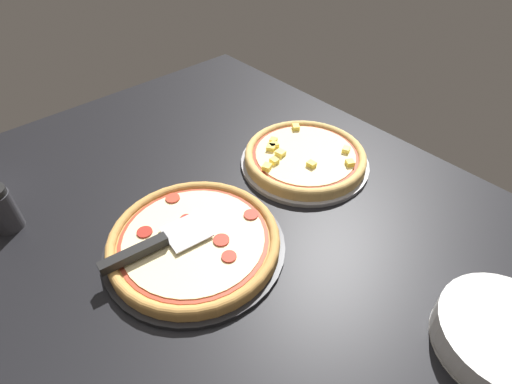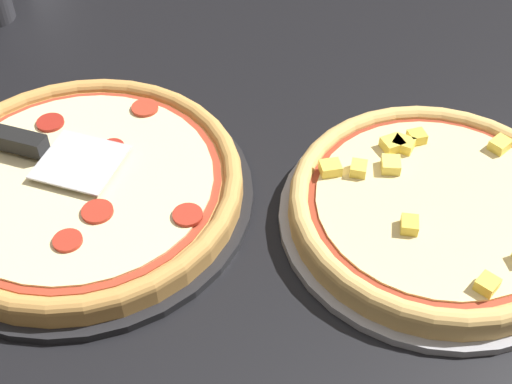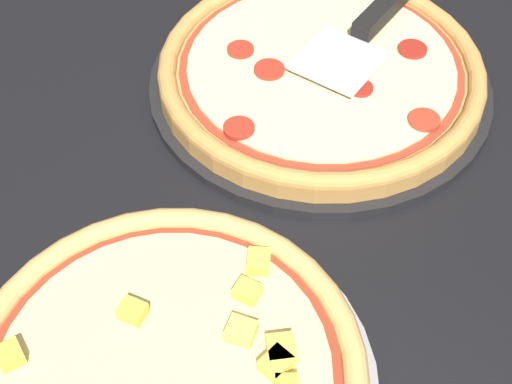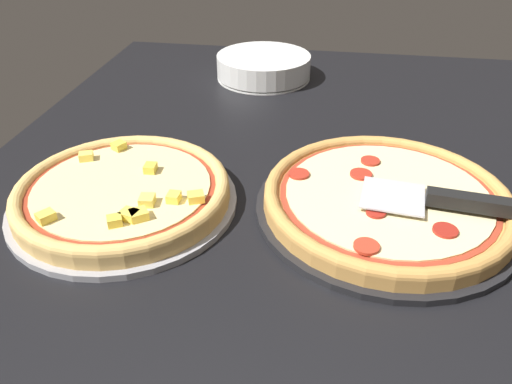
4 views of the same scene
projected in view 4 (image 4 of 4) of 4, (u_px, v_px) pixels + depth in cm
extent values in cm
cube|color=black|center=(324.00, 213.00, 76.81)|extent=(150.50, 117.63, 3.60)
cylinder|color=black|center=(388.00, 210.00, 73.70)|extent=(38.25, 38.25, 1.00)
cylinder|color=#C68E47|center=(389.00, 201.00, 72.89)|extent=(35.95, 35.95, 1.94)
torus|color=#C68E47|center=(390.00, 196.00, 72.36)|extent=(35.95, 35.95, 2.08)
cylinder|color=#A33823|center=(390.00, 195.00, 72.32)|extent=(31.25, 31.25, 0.15)
cylinder|color=beige|center=(390.00, 195.00, 72.25)|extent=(29.48, 29.48, 0.40)
cylinder|color=#AD2D1E|center=(364.00, 174.00, 76.23)|extent=(3.37, 3.37, 0.40)
cylinder|color=maroon|center=(379.00, 213.00, 67.83)|extent=(2.72, 2.72, 0.40)
cylinder|color=#AD2D1E|center=(301.00, 174.00, 76.30)|extent=(3.20, 3.20, 0.40)
cylinder|color=maroon|center=(448.00, 231.00, 64.48)|extent=(3.26, 3.26, 0.40)
cylinder|color=#B73823|center=(370.00, 247.00, 61.78)|extent=(3.27, 3.27, 0.40)
cylinder|color=#AD2D1E|center=(373.00, 161.00, 79.65)|extent=(3.02, 3.02, 0.40)
cylinder|color=#939399|center=(127.00, 202.00, 75.25)|extent=(33.89, 33.89, 1.00)
cylinder|color=#DBAD60|center=(126.00, 194.00, 74.41)|extent=(31.86, 31.86, 2.07)
torus|color=#DBAD60|center=(125.00, 188.00, 73.85)|extent=(31.86, 31.86, 2.09)
cylinder|color=maroon|center=(125.00, 188.00, 73.80)|extent=(27.69, 27.69, 0.15)
cylinder|color=beige|center=(125.00, 187.00, 73.74)|extent=(26.12, 26.12, 0.40)
cube|color=#F4D64C|center=(49.00, 217.00, 66.10)|extent=(2.89, 2.80, 1.23)
cube|color=#F9E05B|center=(88.00, 156.00, 79.82)|extent=(2.41, 2.65, 1.23)
cube|color=#F4D64C|center=(199.00, 197.00, 70.00)|extent=(2.66, 2.83, 1.23)
cube|color=#F4D64C|center=(176.00, 197.00, 69.97)|extent=(2.04, 1.77, 1.23)
cube|color=#F4D64C|center=(142.00, 215.00, 66.46)|extent=(3.08, 3.11, 1.23)
cube|color=yellow|center=(117.00, 221.00, 65.31)|extent=(2.47, 2.52, 1.23)
cube|color=#F4D64C|center=(132.00, 215.00, 66.43)|extent=(2.53, 2.74, 1.23)
cube|color=yellow|center=(153.00, 168.00, 76.73)|extent=(2.17, 1.86, 1.23)
cube|color=#F9E05B|center=(150.00, 200.00, 69.33)|extent=(2.53, 2.32, 1.23)
cube|color=yellow|center=(121.00, 146.00, 82.80)|extent=(2.65, 2.61, 1.23)
cube|color=#B7B7BC|center=(396.00, 196.00, 70.17)|extent=(9.31, 9.63, 0.24)
cube|color=black|center=(482.00, 204.00, 67.06)|extent=(3.87, 14.01, 2.00)
cylinder|color=white|center=(265.00, 77.00, 120.58)|extent=(22.31, 22.31, 0.70)
cylinder|color=white|center=(265.00, 74.00, 120.20)|extent=(22.31, 22.31, 0.70)
cylinder|color=white|center=(265.00, 71.00, 119.81)|extent=(22.31, 22.31, 0.70)
cylinder|color=white|center=(265.00, 68.00, 119.43)|extent=(22.31, 22.31, 0.70)
cylinder|color=white|center=(265.00, 65.00, 119.04)|extent=(22.31, 22.31, 0.70)
cylinder|color=white|center=(265.00, 62.00, 118.66)|extent=(22.31, 22.31, 0.70)
cylinder|color=white|center=(265.00, 60.00, 118.28)|extent=(22.31, 22.31, 0.70)
cylinder|color=white|center=(265.00, 57.00, 117.89)|extent=(22.31, 22.31, 0.70)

